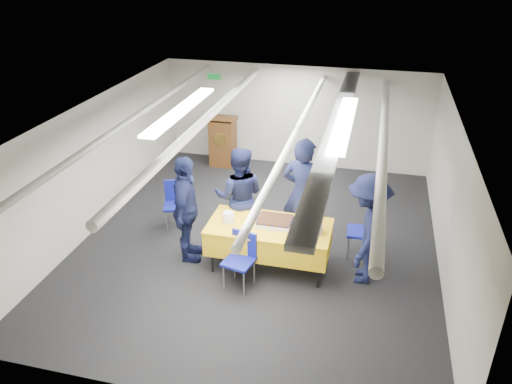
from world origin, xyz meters
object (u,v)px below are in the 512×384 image
chair_near (241,254)px  serving_table (269,237)px  chair_right (366,228)px  sailor_b (239,197)px  sailor_d (366,230)px  chair_left (176,199)px  sailor_c (186,210)px  sailor_a (303,195)px  podium (223,140)px  sheet_cake (275,221)px

chair_near → serving_table: bearing=60.0°
serving_table → chair_near: chair_near is taller
chair_right → sailor_b: 2.14m
serving_table → sailor_d: sailor_d is taller
serving_table → chair_left: 2.12m
sailor_b → sailor_c: 0.96m
chair_near → sailor_a: size_ratio=0.44×
podium → sailor_d: sailor_d is taller
sheet_cake → chair_near: size_ratio=0.64×
sailor_d → serving_table: bearing=-83.4°
chair_near → sailor_b: (-0.35, 1.15, 0.34)m
chair_right → chair_near: bearing=-145.3°
serving_table → sailor_a: 0.92m
podium → chair_left: bearing=-89.8°
serving_table → chair_right: chair_right is taller
sailor_c → podium: bearing=-1.5°
sheet_cake → chair_near: chair_near is taller
chair_right → sailor_b: size_ratio=0.50×
chair_near → sailor_d: 1.89m
sheet_cake → podium: bearing=118.5°
serving_table → sailor_d: 1.50m
podium → sailor_d: bearing=-47.6°
podium → sailor_b: 3.41m
chair_near → chair_right: same height
sheet_cake → chair_right: chair_right is taller
sailor_c → sailor_b: bearing=-55.5°
chair_near → sailor_a: (0.70, 1.24, 0.46)m
sheet_cake → sailor_c: 1.42m
chair_left → sailor_c: 1.17m
sailor_a → sailor_b: bearing=20.1°
chair_near → chair_left: bearing=138.8°
serving_table → sheet_cake: bearing=43.5°
chair_right → chair_left: 3.39m
sheet_cake → podium: size_ratio=0.44×
chair_left → sailor_a: 2.37m
serving_table → sailor_c: bearing=-177.6°
serving_table → chair_left: (-1.93, 0.89, -0.03)m
sailor_a → sheet_cake: bearing=78.5°
sheet_cake → chair_near: (-0.38, -0.60, -0.29)m
sailor_b → chair_near: bearing=97.8°
podium → sailor_a: sailor_a is taller
chair_near → chair_left: (-1.62, 1.42, 0.00)m
sheet_cake → sailor_b: 0.92m
chair_near → chair_left: size_ratio=1.00×
sheet_cake → sailor_d: size_ratio=0.32×
sailor_a → sailor_b: 1.06m
sailor_d → chair_right: bearing=-174.8°
sheet_cake → podium: (-2.01, 3.70, -0.20)m
podium → sailor_a: (2.33, -3.06, 0.38)m
serving_table → sheet_cake: sheet_cake is taller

